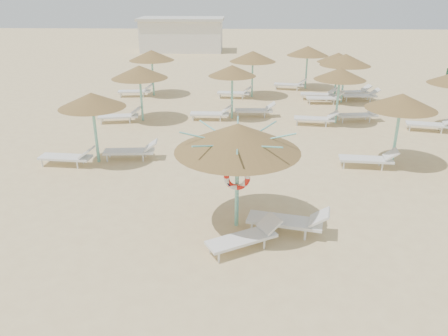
{
  "coord_description": "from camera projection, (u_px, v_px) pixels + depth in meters",
  "views": [
    {
      "loc": [
        -0.14,
        -10.56,
        6.16
      ],
      "look_at": [
        -0.55,
        1.05,
        1.3
      ],
      "focal_mm": 35.0,
      "sensor_mm": 36.0,
      "label": 1
    }
  ],
  "objects": [
    {
      "name": "palapa_field",
      "position": [
        287.0,
        70.0,
        21.67
      ],
      "size": [
        19.33,
        15.96,
        2.71
      ],
      "color": "#73C8B9",
      "rests_on": "ground"
    },
    {
      "name": "service_hut",
      "position": [
        182.0,
        34.0,
        43.94
      ],
      "size": [
        8.4,
        4.4,
        3.25
      ],
      "color": "silver",
      "rests_on": "ground"
    },
    {
      "name": "main_palapa",
      "position": [
        238.0,
        138.0,
        11.17
      ],
      "size": [
        3.29,
        3.29,
        2.95
      ],
      "color": "#73C8B9",
      "rests_on": "ground"
    },
    {
      "name": "lounger_main_a",
      "position": [
        246.0,
        237.0,
        10.96
      ],
      "size": [
        1.98,
        1.46,
        0.71
      ],
      "rotation": [
        0.0,
        0.0,
        0.51
      ],
      "color": "white",
      "rests_on": "ground"
    },
    {
      "name": "lounger_main_b",
      "position": [
        290.0,
        220.0,
        11.64
      ],
      "size": [
        2.24,
        1.1,
        0.78
      ],
      "rotation": [
        0.0,
        0.0,
        -0.22
      ],
      "color": "white",
      "rests_on": "ground"
    },
    {
      "name": "ground",
      "position": [
        242.0,
        226.0,
        12.11
      ],
      "size": [
        120.0,
        120.0,
        0.0
      ],
      "primitive_type": "plane",
      "color": "#DEC387",
      "rests_on": "ground"
    }
  ]
}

